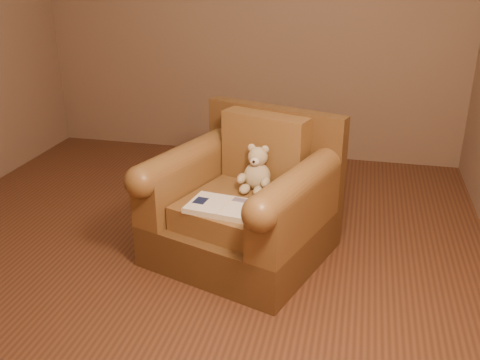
# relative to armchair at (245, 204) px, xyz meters

# --- Properties ---
(floor) EXTENTS (4.00, 4.00, 0.00)m
(floor) POSITION_rel_armchair_xyz_m (-0.39, -0.07, -0.35)
(floor) COLOR #56301D
(floor) RESTS_ON ground
(armchair) EXTENTS (1.25, 1.22, 0.90)m
(armchair) POSITION_rel_armchair_xyz_m (0.00, 0.00, 0.00)
(armchair) COLOR #56391C
(armchair) RESTS_ON floor
(teddy_bear) EXTENTS (0.22, 0.25, 0.30)m
(teddy_bear) POSITION_rel_armchair_xyz_m (0.06, 0.07, 0.19)
(teddy_bear) COLOR tan
(teddy_bear) RESTS_ON armchair
(guidebook) EXTENTS (0.48, 0.33, 0.04)m
(guidebook) POSITION_rel_armchair_xyz_m (-0.06, -0.28, 0.10)
(guidebook) COLOR beige
(guidebook) RESTS_ON armchair
(side_table) EXTENTS (0.37, 0.37, 0.52)m
(side_table) POSITION_rel_armchair_xyz_m (0.18, 0.52, -0.07)
(side_table) COLOR gold
(side_table) RESTS_ON floor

